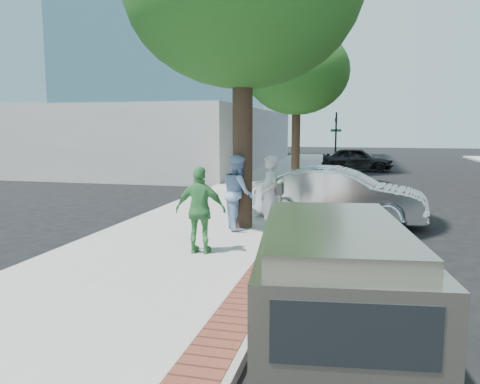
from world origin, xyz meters
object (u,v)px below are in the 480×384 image
(sedan_silver, at_px, (339,195))
(van, at_px, (331,273))
(person_gray, at_px, (270,196))
(person_green, at_px, (201,210))
(bg_car, at_px, (358,159))
(person_officer, at_px, (238,192))
(parking_meter, at_px, (280,199))

(sedan_silver, xyz_separation_m, van, (0.19, -7.87, 0.09))
(person_gray, bearing_deg, sedan_silver, 118.04)
(person_gray, height_order, person_green, person_gray)
(van, bearing_deg, sedan_silver, 83.85)
(bg_car, xyz_separation_m, van, (-0.34, -25.32, 0.14))
(sedan_silver, distance_m, bg_car, 17.46)
(person_officer, relative_size, van, 0.42)
(parking_meter, distance_m, van, 4.40)
(person_officer, height_order, bg_car, person_officer)
(parking_meter, distance_m, sedan_silver, 3.88)
(van, bearing_deg, person_green, 124.46)
(person_green, relative_size, van, 0.39)
(parking_meter, relative_size, bg_car, 0.33)
(parking_meter, relative_size, van, 0.32)
(person_officer, distance_m, van, 6.23)
(parking_meter, height_order, sedan_silver, parking_meter)
(person_gray, bearing_deg, parking_meter, -9.07)
(person_officer, distance_m, sedan_silver, 3.36)
(person_green, bearing_deg, bg_car, -101.41)
(person_gray, xyz_separation_m, person_officer, (-0.93, 0.52, -0.02))
(person_officer, xyz_separation_m, van, (2.67, -5.63, -0.21))
(sedan_silver, height_order, bg_car, sedan_silver)
(person_green, xyz_separation_m, van, (2.84, -3.15, -0.16))
(parking_meter, bearing_deg, person_officer, 132.66)
(sedan_silver, bearing_deg, person_green, 156.48)
(person_officer, bearing_deg, van, 178.81)
(parking_meter, bearing_deg, van, -72.28)
(person_officer, xyz_separation_m, sedan_silver, (2.48, 2.24, -0.31))
(parking_meter, xyz_separation_m, person_officer, (-1.33, 1.44, -0.09))
(person_green, xyz_separation_m, sedan_silver, (2.65, 4.71, -0.25))
(person_gray, relative_size, person_officer, 1.02)
(person_gray, distance_m, person_green, 2.24)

